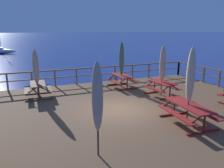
# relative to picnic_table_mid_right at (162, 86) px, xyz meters

# --- Properties ---
(ground_plane) EXTENTS (600.00, 600.00, 0.00)m
(ground_plane) POSITION_rel_picnic_table_mid_right_xyz_m (-3.10, -1.07, -1.42)
(ground_plane) COLOR navy
(wooden_deck) EXTENTS (15.60, 11.00, 0.87)m
(wooden_deck) POSITION_rel_picnic_table_mid_right_xyz_m (-3.10, -1.07, -0.98)
(wooden_deck) COLOR brown
(wooden_deck) RESTS_ON ground
(railing_waterside_far) EXTENTS (15.40, 0.10, 1.09)m
(railing_waterside_far) POSITION_rel_picnic_table_mid_right_xyz_m (-3.10, 4.28, 0.18)
(railing_waterside_far) COLOR brown
(railing_waterside_far) RESTS_ON wooden_deck
(picnic_table_mid_right) EXTENTS (1.54, 1.78, 0.78)m
(picnic_table_mid_right) POSITION_rel_picnic_table_mid_right_xyz_m (0.00, 0.00, 0.00)
(picnic_table_mid_right) COLOR maroon
(picnic_table_mid_right) RESTS_ON wooden_deck
(picnic_table_front_right) EXTENTS (1.53, 2.27, 0.78)m
(picnic_table_front_right) POSITION_rel_picnic_table_mid_right_xyz_m (-1.26, -3.56, 0.02)
(picnic_table_front_right) COLOR maroon
(picnic_table_front_right) RESTS_ON wooden_deck
(picnic_table_back_left) EXTENTS (1.45, 1.68, 0.78)m
(picnic_table_back_left) POSITION_rel_picnic_table_mid_right_xyz_m (-6.38, 2.29, -0.00)
(picnic_table_back_left) COLOR brown
(picnic_table_back_left) RESTS_ON wooden_deck
(picnic_table_mid_centre) EXTENTS (1.47, 1.86, 0.78)m
(picnic_table_mid_centre) POSITION_rel_picnic_table_mid_right_xyz_m (-1.28, 2.53, 0.01)
(picnic_table_mid_centre) COLOR maroon
(picnic_table_mid_centre) RESTS_ON wooden_deck
(patio_umbrella_short_mid) EXTENTS (0.32, 0.32, 2.77)m
(patio_umbrella_short_mid) POSITION_rel_picnic_table_mid_right_xyz_m (0.00, 0.07, 1.21)
(patio_umbrella_short_mid) COLOR #4C3828
(patio_umbrella_short_mid) RESTS_ON wooden_deck
(patio_umbrella_tall_mid_left) EXTENTS (0.32, 0.32, 2.98)m
(patio_umbrella_tall_mid_left) POSITION_rel_picnic_table_mid_right_xyz_m (-1.26, -3.53, 1.35)
(patio_umbrella_tall_mid_left) COLOR #4C3828
(patio_umbrella_tall_mid_left) RESTS_ON wooden_deck
(patio_umbrella_tall_back_left) EXTENTS (0.32, 0.32, 2.59)m
(patio_umbrella_tall_back_left) POSITION_rel_picnic_table_mid_right_xyz_m (-6.41, 2.24, 1.10)
(patio_umbrella_tall_back_left) COLOR #4C3828
(patio_umbrella_tall_back_left) RESTS_ON wooden_deck
(patio_umbrella_short_back) EXTENTS (0.32, 0.32, 2.84)m
(patio_umbrella_short_back) POSITION_rel_picnic_table_mid_right_xyz_m (-1.32, 2.52, 1.26)
(patio_umbrella_short_back) COLOR #4C3828
(patio_umbrella_short_back) RESTS_ON wooden_deck
(patio_umbrella_short_front) EXTENTS (0.32, 0.32, 2.78)m
(patio_umbrella_short_front) POSITION_rel_picnic_table_mid_right_xyz_m (-5.26, -4.41, 1.22)
(patio_umbrella_short_front) COLOR #4C3828
(patio_umbrella_short_front) RESTS_ON wooden_deck
(sailboat_distant) EXTENTS (6.22, 3.58, 7.72)m
(sailboat_distant) POSITION_rel_picnic_table_mid_right_xyz_m (-10.60, 36.66, -0.91)
(sailboat_distant) COLOR silver
(sailboat_distant) RESTS_ON ground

